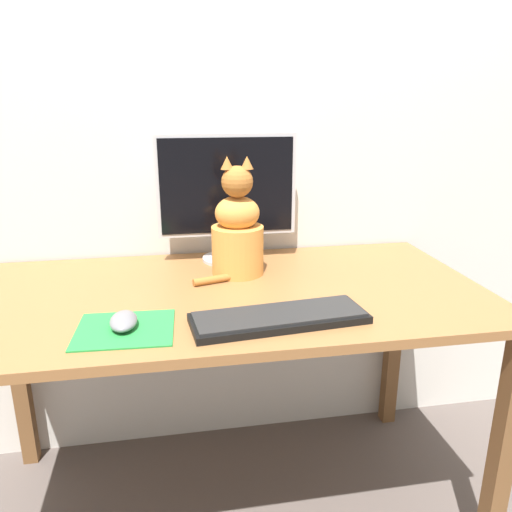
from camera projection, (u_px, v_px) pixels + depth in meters
name	position (u px, v px, depth m)	size (l,w,h in m)	color
ground_plane	(231.00, 503.00, 1.62)	(12.00, 12.00, 0.00)	#564C47
wall_back	(209.00, 101.00, 1.63)	(7.00, 0.04, 2.50)	beige
desk	(227.00, 319.00, 1.43)	(1.45, 0.74, 0.74)	brown
monitor	(227.00, 193.00, 1.60)	(0.45, 0.17, 0.41)	#B2B2B7
keyboard	(279.00, 318.00, 1.20)	(0.44, 0.18, 0.02)	black
mousepad_left	(125.00, 329.00, 1.16)	(0.23, 0.21, 0.00)	#238438
computer_mouse_left	(124.00, 321.00, 1.16)	(0.06, 0.11, 0.03)	slate
cat	(237.00, 232.00, 1.49)	(0.23, 0.19, 0.36)	#D6893D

